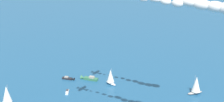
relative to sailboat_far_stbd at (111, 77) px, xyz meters
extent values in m
ellipsoid|color=white|center=(-0.31, -0.13, -4.00)|extent=(7.95, 4.96, 1.08)
cylinder|color=#B2B2B7|center=(-0.85, -0.35, 0.97)|extent=(0.14, 0.14, 8.87)
cone|color=white|center=(0.04, 0.02, 0.53)|extent=(5.55, 5.55, 7.54)
cylinder|color=#B2B2B7|center=(-7.00, 56.68, 1.78)|extent=(0.14, 0.14, 10.17)
cone|color=white|center=(-6.10, 57.32, 1.27)|extent=(6.79, 6.79, 8.64)
ellipsoid|color=#9E9993|center=(-26.15, -39.43, -3.93)|extent=(2.72, 8.79, 1.22)
cylinder|color=#B2B2B7|center=(-26.17, -38.78, 1.69)|extent=(0.14, 0.14, 10.03)
cone|color=white|center=(-26.13, -39.87, 1.19)|extent=(4.94, 4.94, 8.52)
cube|color=black|center=(14.24, 22.26, -4.05)|extent=(5.07, 6.11, 0.97)
cone|color=black|center=(12.12, 19.20, -4.05)|extent=(2.49, 2.39, 1.95)
cube|color=gray|center=(14.50, 22.63, -3.20)|extent=(2.49, 2.64, 0.73)
cube|color=#33704C|center=(8.86, 9.34, -3.87)|extent=(7.34, 8.31, 1.35)
cone|color=#33704C|center=(12.05, 13.40, -3.87)|extent=(3.46, 3.37, 2.70)
cube|color=gray|center=(8.47, 8.84, -2.68)|extent=(3.52, 3.66, 1.01)
cube|color=white|center=(-2.46, 25.74, -4.16)|extent=(4.98, 2.92, 0.76)
cone|color=white|center=(-5.22, 26.64, -4.16)|extent=(1.63, 1.82, 1.52)
cube|color=#38383D|center=(-2.13, 25.63, -3.50)|extent=(1.96, 1.67, 0.57)
ellipsoid|color=silver|center=(-68.06, 2.54, 57.61)|extent=(5.17, 5.16, 3.24)
ellipsoid|color=silver|center=(-70.97, -0.46, 57.42)|extent=(5.82, 5.80, 3.61)
ellipsoid|color=silver|center=(-73.73, -3.63, 58.08)|extent=(7.26, 7.18, 3.94)
ellipsoid|color=silver|center=(-77.05, -6.19, 57.76)|extent=(8.21, 8.11, 4.33)
ellipsoid|color=silver|center=(-80.16, -8.99, 57.66)|extent=(7.83, 7.78, 4.61)
camera|label=1|loc=(-175.22, 57.76, 83.55)|focal=56.93mm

